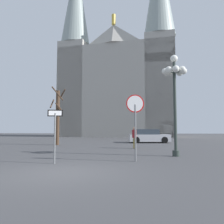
{
  "coord_description": "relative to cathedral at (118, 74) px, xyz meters",
  "views": [
    {
      "loc": [
        2.46,
        -7.2,
        1.44
      ],
      "look_at": [
        -0.24,
        17.23,
        3.28
      ],
      "focal_mm": 35.77,
      "sensor_mm": 36.0,
      "label": 1
    }
  ],
  "objects": [
    {
      "name": "ground_plane",
      "position": [
        0.95,
        -33.46,
        -11.51
      ],
      "size": [
        120.0,
        120.0,
        0.0
      ],
      "primitive_type": "plane",
      "color": "#424244"
    },
    {
      "name": "cathedral",
      "position": [
        0.0,
        0.0,
        0.0
      ],
      "size": [
        21.65,
        13.29,
        35.37
      ],
      "color": "#ADA89E",
      "rests_on": "ground"
    },
    {
      "name": "stop_sign",
      "position": [
        3.35,
        -30.69,
        -9.42
      ],
      "size": [
        0.8,
        0.2,
        2.97
      ],
      "color": "slate",
      "rests_on": "ground"
    },
    {
      "name": "one_way_arrow_sign",
      "position": [
        0.02,
        -31.66,
        -10.07
      ],
      "size": [
        0.6,
        0.23,
        2.23
      ],
      "color": "slate",
      "rests_on": "ground"
    },
    {
      "name": "street_lamp",
      "position": [
        5.44,
        -28.59,
        -7.62
      ],
      "size": [
        1.33,
        1.33,
        5.41
      ],
      "color": "#2D3833",
      "rests_on": "ground"
    },
    {
      "name": "bare_tree",
      "position": [
        -3.57,
        -21.57,
        -8.91
      ],
      "size": [
        1.33,
        1.35,
        5.13
      ],
      "color": "#473323",
      "rests_on": "ground"
    },
    {
      "name": "parked_car_near_silver",
      "position": [
        4.62,
        -17.36,
        -10.85
      ],
      "size": [
        4.26,
        2.24,
        1.39
      ],
      "color": "#B7B7BC",
      "rests_on": "ground"
    },
    {
      "name": "pedestrian_walking",
      "position": [
        3.23,
        -24.21,
        -10.58
      ],
      "size": [
        0.32,
        0.32,
        1.56
      ],
      "color": "olive",
      "rests_on": "ground"
    }
  ]
}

